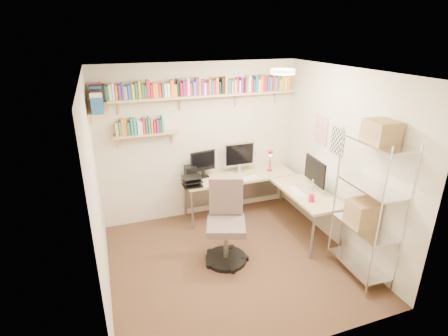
{
  "coord_description": "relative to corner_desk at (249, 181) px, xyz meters",
  "views": [
    {
      "loc": [
        -1.45,
        -3.68,
        2.93
      ],
      "look_at": [
        0.07,
        0.55,
        1.15
      ],
      "focal_mm": 28.0,
      "sensor_mm": 36.0,
      "label": 1
    }
  ],
  "objects": [
    {
      "name": "ground",
      "position": [
        -0.64,
        -0.98,
        -0.7
      ],
      "size": [
        3.2,
        3.2,
        0.0
      ],
      "primitive_type": "plane",
      "color": "#43301C",
      "rests_on": "ground"
    },
    {
      "name": "room_shell",
      "position": [
        -0.63,
        -0.98,
        0.85
      ],
      "size": [
        3.24,
        3.04,
        2.52
      ],
      "color": "beige",
      "rests_on": "ground"
    },
    {
      "name": "wall_shelves",
      "position": [
        -1.05,
        0.32,
        1.33
      ],
      "size": [
        3.12,
        1.09,
        0.8
      ],
      "color": "#DEAD7D",
      "rests_on": "ground"
    },
    {
      "name": "corner_desk",
      "position": [
        0.0,
        0.0,
        0.0
      ],
      "size": [
        1.97,
        1.85,
        1.23
      ],
      "color": "#C5B580",
      "rests_on": "ground"
    },
    {
      "name": "office_chair",
      "position": [
        -0.7,
        -0.87,
        -0.23
      ],
      "size": [
        0.63,
        0.64,
        1.12
      ],
      "rotation": [
        0.0,
        0.0,
        -0.34
      ],
      "color": "black",
      "rests_on": "ground"
    },
    {
      "name": "wire_rack",
      "position": [
        0.78,
        -1.72,
        0.49
      ],
      "size": [
        0.42,
        0.82,
        2.02
      ],
      "rotation": [
        0.0,
        0.0,
        -0.03
      ],
      "color": "silver",
      "rests_on": "ground"
    }
  ]
}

